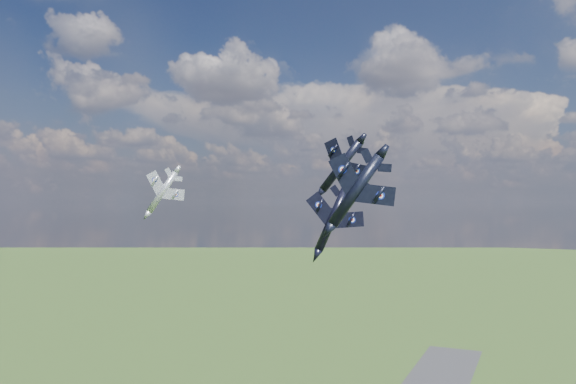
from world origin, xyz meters
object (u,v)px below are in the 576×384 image
at_px(jet_right_navy, 356,191).
at_px(jet_high_navy, 341,166).
at_px(jet_lead_navy, 332,219).
at_px(jet_left_silver, 162,192).

relative_size(jet_right_navy, jet_high_navy, 0.91).
xyz_separation_m(jet_lead_navy, jet_high_navy, (0.86, 2.23, 9.34)).
bearing_deg(jet_high_navy, jet_left_silver, -170.46).
height_order(jet_right_navy, jet_left_silver, jet_left_silver).
height_order(jet_lead_navy, jet_right_navy, jet_right_navy).
height_order(jet_lead_navy, jet_left_silver, jet_left_silver).
bearing_deg(jet_lead_navy, jet_left_silver, 161.06).
bearing_deg(jet_right_navy, jet_lead_navy, 103.53).
bearing_deg(jet_lead_navy, jet_high_navy, 49.79).
distance_m(jet_lead_navy, jet_right_navy, 30.88).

